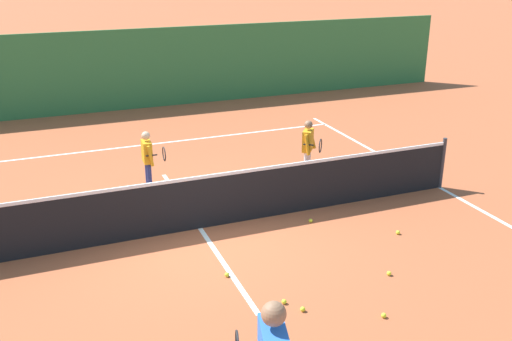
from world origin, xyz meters
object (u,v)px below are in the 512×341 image
tennis_ball_1 (398,232)px  tennis_net (199,202)px  tennis_ball_0 (284,302)px  student_0 (148,155)px  tennis_ball_8 (389,273)px  tennis_ball_10 (311,221)px  tennis_ball_5 (303,309)px  tennis_ball_3 (227,275)px  tennis_ball_6 (384,315)px  student_1 (308,144)px

tennis_ball_1 → tennis_net: bearing=154.6°
tennis_net → tennis_ball_0: 2.71m
student_0 → tennis_ball_8: size_ratio=18.15×
tennis_ball_0 → tennis_ball_8: bearing=3.3°
tennis_ball_8 → tennis_ball_0: bearing=-176.7°
tennis_ball_10 → tennis_ball_5: bearing=-118.9°
tennis_ball_3 → tennis_ball_8: (2.25, -0.85, 0.00)m
tennis_ball_5 → tennis_ball_10: size_ratio=1.00×
tennis_net → tennis_ball_0: (0.42, -2.64, -0.47)m
student_0 → tennis_ball_1: student_0 is taller
student_0 → tennis_ball_3: student_0 is taller
tennis_ball_1 → tennis_ball_10: bearing=140.8°
tennis_ball_0 → tennis_ball_10: 2.60m
tennis_ball_1 → student_0: bearing=135.3°
tennis_net → tennis_ball_8: size_ratio=150.55×
student_0 → tennis_ball_6: 5.81m
tennis_ball_1 → tennis_ball_10: size_ratio=1.00×
tennis_ball_6 → tennis_net: bearing=113.8°
student_0 → tennis_ball_10: (2.34, -2.52, -0.71)m
tennis_ball_0 → tennis_ball_1: bearing=24.0°
tennis_ball_8 → student_0: bearing=119.9°
tennis_net → tennis_ball_3: tennis_net is taller
tennis_ball_8 → tennis_net: bearing=130.6°
tennis_net → tennis_ball_1: size_ratio=150.55×
tennis_ball_3 → tennis_ball_6: (1.58, -1.72, 0.00)m
student_0 → tennis_ball_3: 3.78m
student_0 → tennis_ball_10: bearing=-47.1°
tennis_ball_6 → tennis_ball_8: bearing=52.6°
tennis_net → tennis_ball_3: 1.75m
tennis_ball_1 → tennis_ball_0: bearing=-156.0°
student_0 → tennis_ball_5: student_0 is taller
tennis_ball_8 → tennis_ball_10: size_ratio=1.00×
tennis_ball_10 → tennis_ball_3: bearing=-149.1°
student_0 → tennis_ball_6: bearing=-70.2°
student_1 → tennis_ball_5: size_ratio=18.73×
tennis_net → tennis_ball_0: tennis_net is taller
tennis_ball_10 → tennis_ball_1: bearing=-39.2°
tennis_ball_5 → tennis_ball_0: bearing=122.0°
student_1 → tennis_ball_1: size_ratio=18.73×
tennis_ball_3 → tennis_ball_1: bearing=4.1°
tennis_net → tennis_ball_8: tennis_net is taller
tennis_net → student_0: (-0.45, 2.02, 0.24)m
tennis_ball_5 → tennis_ball_8: same height
tennis_ball_3 → tennis_ball_10: (1.97, 1.18, 0.00)m
student_1 → tennis_ball_6: bearing=-104.8°
tennis_ball_0 → tennis_ball_10: size_ratio=1.00×
tennis_ball_0 → tennis_ball_3: 1.08m
student_1 → student_0: bearing=169.6°
tennis_ball_3 → tennis_ball_5: bearing=-61.5°
student_0 → tennis_ball_3: size_ratio=18.15×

